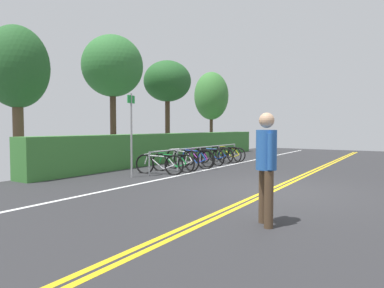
% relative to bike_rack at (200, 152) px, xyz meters
% --- Properties ---
extents(ground_plane, '(33.89, 13.83, 0.05)m').
position_rel_bike_rack_xyz_m(ground_plane, '(-3.35, -4.16, -0.61)').
color(ground_plane, '#2B2B2D').
extents(centre_line_yellow_inner, '(30.50, 0.10, 0.00)m').
position_rel_bike_rack_xyz_m(centre_line_yellow_inner, '(-3.35, -4.24, -0.58)').
color(centre_line_yellow_inner, gold).
rests_on(centre_line_yellow_inner, ground_plane).
extents(centre_line_yellow_outer, '(30.50, 0.10, 0.00)m').
position_rel_bike_rack_xyz_m(centre_line_yellow_outer, '(-3.35, -4.08, -0.58)').
color(centre_line_yellow_outer, gold).
rests_on(centre_line_yellow_outer, ground_plane).
extents(bike_lane_stripe_white, '(30.50, 0.12, 0.00)m').
position_rel_bike_rack_xyz_m(bike_lane_stripe_white, '(-3.35, -0.78, -0.58)').
color(bike_lane_stripe_white, white).
rests_on(bike_lane_stripe_white, ground_plane).
extents(bike_rack, '(6.31, 0.05, 0.77)m').
position_rel_bike_rack_xyz_m(bike_rack, '(0.00, 0.00, 0.00)').
color(bike_rack, '#9EA0A5').
rests_on(bike_rack, ground_plane).
extents(bicycle_0, '(0.56, 1.70, 0.70)m').
position_rel_bike_rack_xyz_m(bicycle_0, '(-2.67, -0.04, -0.26)').
color(bicycle_0, black).
rests_on(bicycle_0, ground_plane).
extents(bicycle_1, '(0.46, 1.74, 0.68)m').
position_rel_bike_rack_xyz_m(bicycle_1, '(-1.93, -0.05, -0.27)').
color(bicycle_1, black).
rests_on(bicycle_1, ground_plane).
extents(bicycle_2, '(0.57, 1.77, 0.78)m').
position_rel_bike_rack_xyz_m(bicycle_2, '(-1.29, -0.00, -0.22)').
color(bicycle_2, black).
rests_on(bicycle_2, ground_plane).
extents(bicycle_3, '(0.46, 1.77, 0.77)m').
position_rel_bike_rack_xyz_m(bicycle_3, '(-0.66, -0.11, -0.22)').
color(bicycle_3, black).
rests_on(bicycle_3, ground_plane).
extents(bicycle_4, '(0.58, 1.71, 0.70)m').
position_rel_bike_rack_xyz_m(bicycle_4, '(0.00, 0.11, -0.26)').
color(bicycle_4, black).
rests_on(bicycle_4, ground_plane).
extents(bicycle_5, '(0.62, 1.73, 0.73)m').
position_rel_bike_rack_xyz_m(bicycle_5, '(0.72, 0.02, -0.25)').
color(bicycle_5, black).
rests_on(bicycle_5, ground_plane).
extents(bicycle_6, '(0.55, 1.68, 0.72)m').
position_rel_bike_rack_xyz_m(bicycle_6, '(1.36, 0.13, -0.25)').
color(bicycle_6, black).
rests_on(bicycle_6, ground_plane).
extents(bicycle_7, '(0.46, 1.68, 0.75)m').
position_rel_bike_rack_xyz_m(bicycle_7, '(2.00, -0.07, -0.24)').
color(bicycle_7, black).
rests_on(bicycle_7, ground_plane).
extents(bicycle_8, '(0.46, 1.66, 0.69)m').
position_rel_bike_rack_xyz_m(bicycle_8, '(2.58, -0.02, -0.27)').
color(bicycle_8, black).
rests_on(bicycle_8, ground_plane).
extents(pedestrian, '(0.41, 0.33, 1.77)m').
position_rel_bike_rack_xyz_m(pedestrian, '(-6.38, -5.10, 0.44)').
color(pedestrian, '#4C3826').
rests_on(pedestrian, ground_plane).
extents(sign_post_near, '(0.36, 0.09, 2.58)m').
position_rel_bike_rack_xyz_m(sign_post_near, '(-3.72, 0.21, 0.95)').
color(sign_post_near, gray).
rests_on(sign_post_near, ground_plane).
extents(hedge_backdrop, '(15.26, 0.82, 1.27)m').
position_rel_bike_rack_xyz_m(hedge_backdrop, '(1.50, 2.25, 0.05)').
color(hedge_backdrop, '#387533').
rests_on(hedge_backdrop, ground_plane).
extents(tree_near_left, '(2.12, 2.12, 4.99)m').
position_rel_bike_rack_xyz_m(tree_near_left, '(-4.92, 4.29, 2.95)').
color(tree_near_left, brown).
rests_on(tree_near_left, ground_plane).
extents(tree_mid, '(2.61, 2.61, 5.51)m').
position_rel_bike_rack_xyz_m(tree_mid, '(-0.90, 3.89, 3.57)').
color(tree_mid, '#473323').
rests_on(tree_mid, ground_plane).
extents(tree_far_right, '(2.40, 2.40, 4.91)m').
position_rel_bike_rack_xyz_m(tree_far_right, '(2.38, 3.40, 3.26)').
color(tree_far_right, '#473323').
rests_on(tree_far_right, ground_plane).
extents(tree_extra, '(2.12, 2.12, 4.98)m').
position_rel_bike_rack_xyz_m(tree_extra, '(6.96, 3.44, 2.90)').
color(tree_extra, '#473323').
rests_on(tree_extra, ground_plane).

